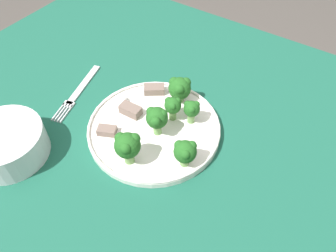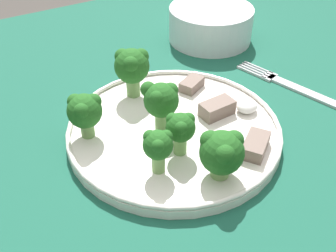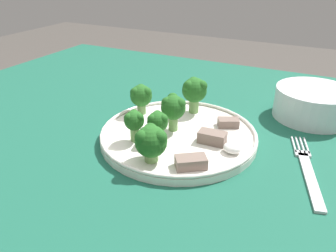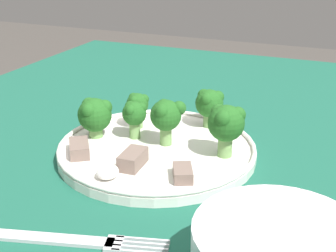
% 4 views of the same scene
% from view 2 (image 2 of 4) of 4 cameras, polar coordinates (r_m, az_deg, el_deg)
% --- Properties ---
extents(table, '(1.18, 0.95, 0.72)m').
position_cam_2_polar(table, '(0.57, -1.60, -9.13)').
color(table, '#195642').
rests_on(table, ground_plane).
extents(dinner_plate, '(0.27, 0.27, 0.02)m').
position_cam_2_polar(dinner_plate, '(0.50, 0.87, -0.52)').
color(dinner_plate, white).
rests_on(dinner_plate, table).
extents(fork, '(0.07, 0.19, 0.00)m').
position_cam_2_polar(fork, '(0.62, 17.87, 5.37)').
color(fork, silver).
rests_on(fork, table).
extents(cream_bowl, '(0.15, 0.15, 0.06)m').
position_cam_2_polar(cream_bowl, '(0.72, 6.18, 14.41)').
color(cream_bowl, silver).
rests_on(cream_bowl, table).
extents(broccoli_floret_near_rim_left, '(0.04, 0.04, 0.06)m').
position_cam_2_polar(broccoli_floret_near_rim_left, '(0.47, -1.27, 4.04)').
color(broccoli_floret_near_rim_left, '#709E56').
rests_on(broccoli_floret_near_rim_left, dinner_plate).
extents(broccoli_floret_center_left, '(0.03, 0.03, 0.05)m').
position_cam_2_polar(broccoli_floret_center_left, '(0.42, -1.46, -2.90)').
color(broccoli_floret_center_left, '#709E56').
rests_on(broccoli_floret_center_left, dinner_plate).
extents(broccoli_floret_back_left, '(0.03, 0.03, 0.05)m').
position_cam_2_polar(broccoli_floret_back_left, '(0.44, 1.83, -0.33)').
color(broccoli_floret_back_left, '#709E56').
rests_on(broccoli_floret_back_left, dinner_plate).
extents(broccoli_floret_front_left, '(0.04, 0.04, 0.06)m').
position_cam_2_polar(broccoli_floret_front_left, '(0.47, -12.02, 2.17)').
color(broccoli_floret_front_left, '#709E56').
rests_on(broccoli_floret_front_left, dinner_plate).
extents(broccoli_floret_center_back, '(0.05, 0.05, 0.07)m').
position_cam_2_polar(broccoli_floret_center_back, '(0.53, -5.27, 8.64)').
color(broccoli_floret_center_back, '#709E56').
rests_on(broccoli_floret_center_back, dinner_plate).
extents(broccoli_floret_mid_cluster, '(0.05, 0.05, 0.06)m').
position_cam_2_polar(broccoli_floret_mid_cluster, '(0.41, 7.84, -3.74)').
color(broccoli_floret_mid_cluster, '#709E56').
rests_on(broccoli_floret_mid_cluster, dinner_plate).
extents(meat_slice_front_slice, '(0.05, 0.05, 0.02)m').
position_cam_2_polar(meat_slice_front_slice, '(0.47, 12.60, -2.75)').
color(meat_slice_front_slice, '#756056').
rests_on(meat_slice_front_slice, dinner_plate).
extents(meat_slice_middle_slice, '(0.04, 0.04, 0.01)m').
position_cam_2_polar(meat_slice_middle_slice, '(0.57, 3.45, 6.07)').
color(meat_slice_middle_slice, '#756056').
rests_on(meat_slice_middle_slice, dinner_plate).
extents(meat_slice_rear_slice, '(0.05, 0.03, 0.02)m').
position_cam_2_polar(meat_slice_rear_slice, '(0.52, 7.13, 2.54)').
color(meat_slice_rear_slice, '#756056').
rests_on(meat_slice_rear_slice, dinner_plate).
extents(sauce_dollop, '(0.03, 0.03, 0.02)m').
position_cam_2_polar(sauce_dollop, '(0.53, 11.38, 2.83)').
color(sauce_dollop, white).
rests_on(sauce_dollop, dinner_plate).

